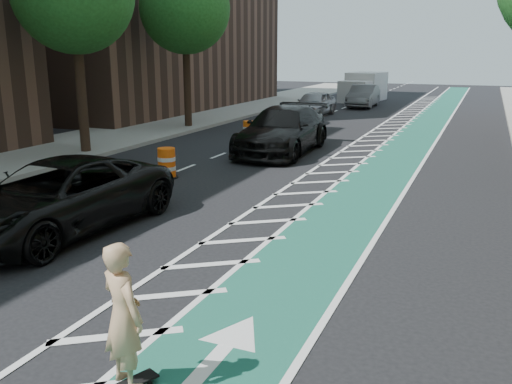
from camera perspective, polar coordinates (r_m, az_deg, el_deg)
The scene contains 15 objects.
ground at distance 10.76m, azimuth -11.90°, elevation -6.33°, with size 120.00×120.00×0.00m, color black.
bike_lane at distance 18.80m, azimuth 13.72°, elevation 2.58°, with size 2.00×90.00×0.01m, color #164F43.
buffer_strip at distance 19.09m, azimuth 9.28°, elevation 2.98°, with size 1.40×90.00×0.01m, color silver.
sidewalk_left at distance 24.10m, azimuth -17.10°, elevation 5.09°, with size 5.00×90.00×0.15m, color gray.
curb_left at distance 22.61m, azimuth -12.30°, elevation 4.83°, with size 0.12×90.00×0.16m, color gray.
tree_l_d at distance 27.90m, azimuth -7.04°, elevation 18.57°, with size 4.20×4.20×7.90m.
skateboarder at distance 6.30m, azimuth -13.81°, elevation -12.52°, with size 0.63×0.41×1.72m, color tan.
suv_near at distance 12.33m, azimuth -20.11°, elevation -0.47°, with size 2.55×5.53×1.54m, color black.
suv_far at distance 20.84m, azimuth 2.81°, elevation 6.53°, with size 2.43×5.97×1.73m, color black.
car_silver at distance 33.28m, azimuth 6.13°, elevation 9.26°, with size 1.74×4.32×1.47m, color #9F9FA4.
car_grey at distance 39.04m, azimuth 11.23°, elevation 9.88°, with size 1.62×4.65×1.53m, color #5D5F63.
box_truck at distance 43.89m, azimuth 11.24°, elevation 10.69°, with size 2.93×5.46×2.18m.
barrel_a at distance 16.84m, azimuth -9.38°, elevation 2.94°, with size 0.68×0.68×0.93m.
barrel_b at distance 23.76m, azimuth -0.78°, elevation 6.41°, with size 0.63×0.63×0.85m.
barrel_c at distance 27.56m, azimuth 1.82°, elevation 7.66°, with size 0.72×0.72×0.98m.
Camera 1 is at (5.86, -8.19, 3.78)m, focal length 38.00 mm.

